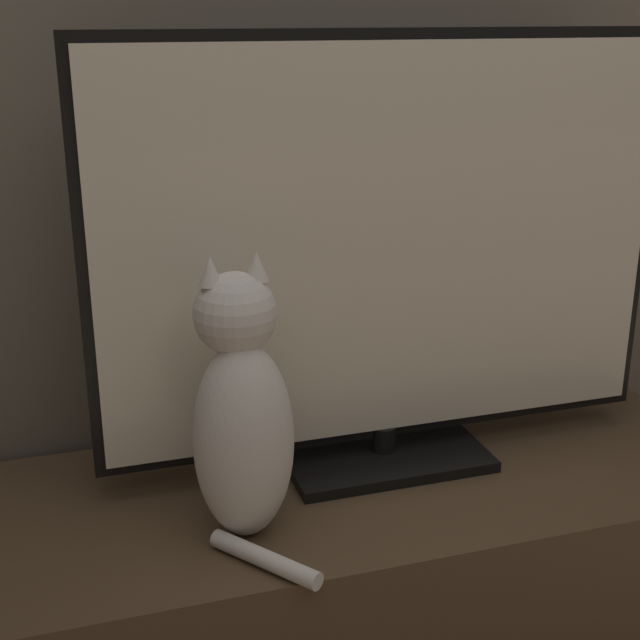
# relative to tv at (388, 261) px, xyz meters

# --- Properties ---
(tv_stand) EXTENTS (1.42, 0.52, 0.45)m
(tv_stand) POSITION_rel_tv_xyz_m (-0.08, -0.06, -0.61)
(tv_stand) COLOR brown
(tv_stand) RESTS_ON ground_plane
(tv) EXTENTS (1.03, 0.22, 0.76)m
(tv) POSITION_rel_tv_xyz_m (0.00, 0.00, 0.00)
(tv) COLOR black
(tv) RESTS_ON tv_stand
(cat) EXTENTS (0.16, 0.28, 0.45)m
(cat) POSITION_rel_tv_xyz_m (-0.30, -0.16, -0.18)
(cat) COLOR silver
(cat) RESTS_ON tv_stand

